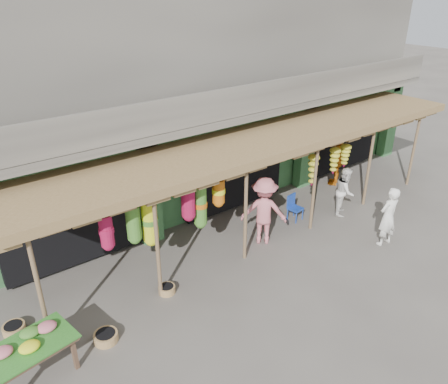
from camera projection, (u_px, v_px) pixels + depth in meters
ground at (281, 236)px, 12.39m from camera, size 80.00×80.00×0.00m
building at (183, 87)px, 14.39m from camera, size 16.40×6.80×7.00m
awning at (261, 144)px, 11.73m from camera, size 14.00×2.70×2.79m
flower_table at (28, 347)px, 7.66m from camera, size 1.70×1.17×0.94m
blue_chair at (294, 206)px, 13.09m from camera, size 0.43×0.43×0.79m
basket_left at (14, 329)px, 8.97m from camera, size 0.59×0.59×0.19m
basket_mid at (106, 337)px, 8.76m from camera, size 0.59×0.59×0.19m
basket_right at (167, 289)px, 10.12m from camera, size 0.49×0.49×0.18m
person_front at (388, 217)px, 11.68m from camera, size 0.65×0.46×1.69m
person_right at (345, 191)px, 13.28m from camera, size 0.93×0.89×1.52m
person_vendor at (337, 161)px, 15.19m from camera, size 1.09×0.88×1.74m
person_shopper at (264, 211)px, 11.73m from camera, size 1.39×1.37×1.92m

